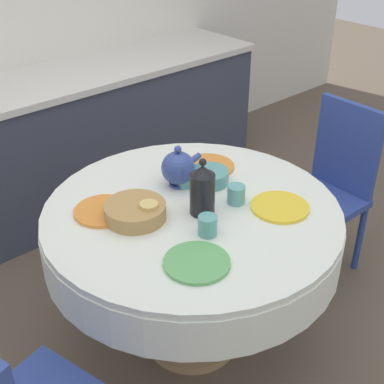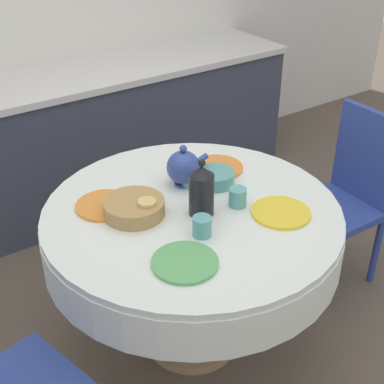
{
  "view_description": "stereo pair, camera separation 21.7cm",
  "coord_description": "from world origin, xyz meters",
  "views": [
    {
      "loc": [
        -1.23,
        -1.39,
        1.96
      ],
      "look_at": [
        0.0,
        0.0,
        0.84
      ],
      "focal_mm": 50.0,
      "sensor_mm": 36.0,
      "label": 1
    },
    {
      "loc": [
        -1.06,
        -1.53,
        1.96
      ],
      "look_at": [
        0.0,
        0.0,
        0.84
      ],
      "focal_mm": 50.0,
      "sensor_mm": 36.0,
      "label": 2
    }
  ],
  "objects": [
    {
      "name": "plate_far_left",
      "position": [
        -0.29,
        0.22,
        0.76
      ],
      "size": [
        0.24,
        0.24,
        0.01
      ],
      "primitive_type": "cylinder",
      "color": "orange",
      "rests_on": "dining_table"
    },
    {
      "name": "plate_near_right",
      "position": [
        0.27,
        -0.24,
        0.76
      ],
      "size": [
        0.24,
        0.24,
        0.01
      ],
      "primitive_type": "cylinder",
      "color": "yellow",
      "rests_on": "dining_table"
    },
    {
      "name": "bread_basket",
      "position": [
        -0.22,
        0.1,
        0.79
      ],
      "size": [
        0.25,
        0.25,
        0.06
      ],
      "primitive_type": "cylinder",
      "color": "#AD844C",
      "rests_on": "dining_table"
    },
    {
      "name": "plate_far_right",
      "position": [
        0.29,
        0.22,
        0.76
      ],
      "size": [
        0.24,
        0.24,
        0.01
      ],
      "primitive_type": "cylinder",
      "color": "orange",
      "rests_on": "dining_table"
    },
    {
      "name": "cup_far_left",
      "position": [
        -0.18,
        0.05,
        0.8
      ],
      "size": [
        0.07,
        0.07,
        0.08
      ],
      "primitive_type": "cylinder",
      "color": "#DBB766",
      "rests_on": "dining_table"
    },
    {
      "name": "fruit_bowl",
      "position": [
        0.2,
        0.11,
        0.79
      ],
      "size": [
        0.17,
        0.17,
        0.06
      ],
      "primitive_type": "cylinder",
      "color": "#569993",
      "rests_on": "dining_table"
    },
    {
      "name": "dining_table",
      "position": [
        0.0,
        0.0,
        0.63
      ],
      "size": [
        1.25,
        1.25,
        0.76
      ],
      "color": "tan",
      "rests_on": "ground_plane"
    },
    {
      "name": "kitchen_counter",
      "position": [
        0.0,
        1.47,
        0.45
      ],
      "size": [
        3.24,
        0.64,
        0.9
      ],
      "color": "#383D4C",
      "rests_on": "ground_plane"
    },
    {
      "name": "cup_near_right",
      "position": [
        0.17,
        -0.09,
        0.8
      ],
      "size": [
        0.07,
        0.07,
        0.08
      ],
      "primitive_type": "cylinder",
      "color": "#5BA39E",
      "rests_on": "dining_table"
    },
    {
      "name": "teapot",
      "position": [
        0.08,
        0.18,
        0.84
      ],
      "size": [
        0.21,
        0.15,
        0.19
      ],
      "color": "#33478E",
      "rests_on": "dining_table"
    },
    {
      "name": "chair_left",
      "position": [
        0.97,
        -0.03,
        0.52
      ],
      "size": [
        0.41,
        0.41,
        0.95
      ],
      "rotation": [
        0.0,
        0.0,
        1.54
      ],
      "color": "#2D428E",
      "rests_on": "ground_plane"
    },
    {
      "name": "ground_plane",
      "position": [
        0.0,
        0.0,
        0.0
      ],
      "size": [
        12.0,
        12.0,
        0.0
      ],
      "primitive_type": "plane",
      "color": "brown"
    },
    {
      "name": "cup_far_right",
      "position": [
        0.1,
        0.16,
        0.8
      ],
      "size": [
        0.07,
        0.07,
        0.08
      ],
      "primitive_type": "cylinder",
      "color": "#5BA39E",
      "rests_on": "dining_table"
    },
    {
      "name": "coffee_carafe",
      "position": [
        0.01,
        -0.05,
        0.86
      ],
      "size": [
        0.1,
        0.1,
        0.25
      ],
      "color": "black",
      "rests_on": "dining_table"
    },
    {
      "name": "plate_near_left",
      "position": [
        -0.23,
        -0.28,
        0.76
      ],
      "size": [
        0.24,
        0.24,
        0.01
      ],
      "primitive_type": "cylinder",
      "color": "#5BA85B",
      "rests_on": "dining_table"
    },
    {
      "name": "cup_near_left",
      "position": [
        -0.08,
        -0.18,
        0.8
      ],
      "size": [
        0.07,
        0.07,
        0.08
      ],
      "primitive_type": "cylinder",
      "color": "#5BA39E",
      "rests_on": "dining_table"
    }
  ]
}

